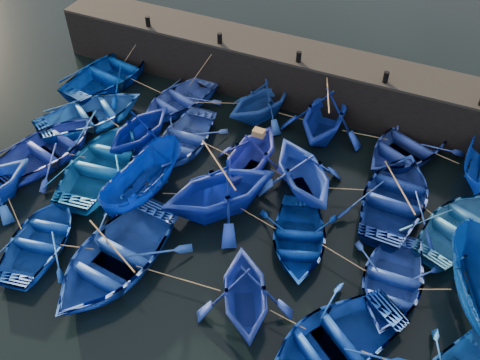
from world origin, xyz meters
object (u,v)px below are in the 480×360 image
at_px(boat_0, 112,72).
at_px(boat_13, 48,148).
at_px(boat_8, 184,138).
at_px(wooden_crate, 259,133).

distance_m(boat_0, boat_13, 6.18).
bearing_deg(boat_13, boat_8, -134.36).
bearing_deg(boat_0, boat_8, 163.89).
bearing_deg(boat_13, boat_0, -68.24).
distance_m(boat_8, wooden_crate, 4.16).
height_order(boat_8, boat_13, boat_13).
distance_m(boat_0, wooden_crate, 10.32).
relative_size(boat_8, wooden_crate, 9.20).
relative_size(boat_0, wooden_crate, 11.94).
height_order(boat_13, wooden_crate, wooden_crate).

